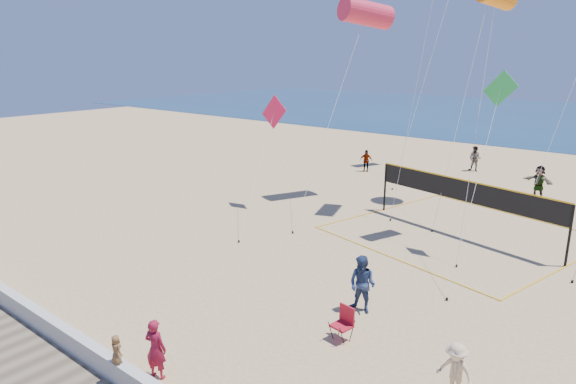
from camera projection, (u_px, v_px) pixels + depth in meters
The scene contains 13 objects.
ground at pixel (234, 345), 14.36m from camera, with size 120.00×120.00×0.00m, color tan.
woman at pixel (156, 349), 12.73m from camera, with size 0.58×0.38×1.60m, color maroon.
toddler at pixel (116, 350), 12.38m from camera, with size 0.36×0.24×0.74m, color brown.
bystander_a at pixel (362, 284), 15.99m from camera, with size 0.90×0.70×1.85m, color navy.
bystander_b at pixel (455, 371), 11.94m from camera, with size 0.93×0.54×1.44m, color #D6B78F.
far_person_0 at pixel (366, 161), 35.24m from camera, with size 0.88×0.37×1.51m, color gray.
far_person_1 at pixel (539, 182), 28.66m from camera, with size 1.73×0.55×1.87m, color gray.
far_person_3 at pixel (475, 159), 35.28m from camera, with size 0.84×0.66×1.74m, color gray.
camp_chair at pixel (344, 321), 14.51m from camera, with size 0.61×0.73×1.11m.
volleyball_net at pixel (464, 197), 22.72m from camera, with size 11.29×11.18×2.52m.
kite_0 at pixel (366, 13), 26.58m from camera, with size 2.29×8.84×10.70m.
kite_3 at pixel (273, 117), 25.88m from camera, with size 3.28×5.30×5.89m.
kite_4 at pixel (497, 101), 18.99m from camera, with size 1.37×5.09×7.31m.
Camera 1 is at (9.22, -8.92, 7.89)m, focal length 32.00 mm.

